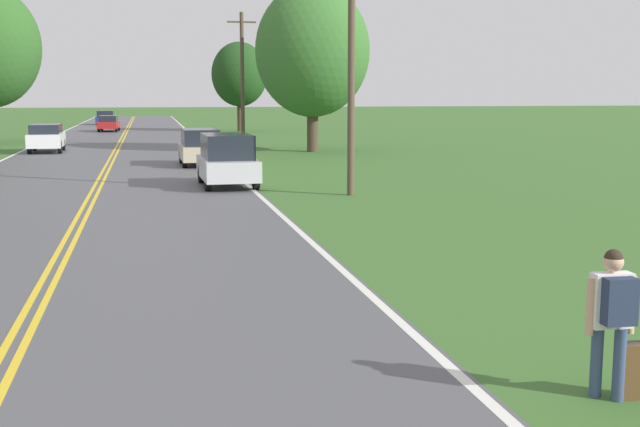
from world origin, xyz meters
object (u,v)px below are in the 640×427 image
(car_white_suv_receding, at_px, (46,137))
(car_dark_blue_hatchback_horizon, at_px, (106,117))
(car_champagne_van_mid_far, at_px, (200,146))
(car_red_sedan_distant, at_px, (109,123))
(hitchhiker_person, at_px, (613,309))
(tree_behind_sign, at_px, (312,51))
(tree_mid_treeline, at_px, (239,74))
(car_silver_suv_mid_near, at_px, (227,159))
(suitcase, at_px, (633,372))

(car_white_suv_receding, height_order, car_dark_blue_hatchback_horizon, car_white_suv_receding)
(car_champagne_van_mid_far, bearing_deg, car_red_sedan_distant, -171.87)
(hitchhiker_person, relative_size, car_dark_blue_hatchback_horizon, 0.40)
(hitchhiker_person, xyz_separation_m, car_dark_blue_hatchback_horizon, (-9.33, 83.69, -0.23))
(tree_behind_sign, xyz_separation_m, car_champagne_van_mid_far, (-7.06, -7.77, -4.93))
(car_white_suv_receding, bearing_deg, tree_behind_sign, -101.42)
(tree_mid_treeline, distance_m, car_champagne_van_mid_far, 34.94)
(car_white_suv_receding, relative_size, car_dark_blue_hatchback_horizon, 0.98)
(hitchhiker_person, distance_m, tree_mid_treeline, 65.19)
(car_silver_suv_mid_near, bearing_deg, car_champagne_van_mid_far, -178.74)
(car_white_suv_receding, bearing_deg, car_dark_blue_hatchback_horizon, -3.07)
(suitcase, relative_size, car_red_sedan_distant, 0.15)
(suitcase, distance_m, tree_behind_sign, 39.21)
(tree_behind_sign, relative_size, car_dark_blue_hatchback_horizon, 2.28)
(suitcase, relative_size, car_white_suv_receding, 0.16)
(suitcase, bearing_deg, car_red_sedan_distant, 10.03)
(hitchhiker_person, xyz_separation_m, car_white_suv_receding, (-10.69, 41.30, -0.16))
(tree_behind_sign, bearing_deg, tree_mid_treeline, 92.73)
(car_champagne_van_mid_far, bearing_deg, hitchhiker_person, 3.71)
(hitchhiker_person, xyz_separation_m, car_red_sedan_distant, (-8.31, 67.13, -0.29))
(car_red_sedan_distant, bearing_deg, car_white_suv_receding, 177.37)
(tree_behind_sign, relative_size, car_red_sedan_distant, 2.20)
(tree_mid_treeline, relative_size, car_champagne_van_mid_far, 1.97)
(tree_behind_sign, height_order, car_red_sedan_distant, tree_behind_sign)
(suitcase, height_order, car_champagne_van_mid_far, car_champagne_van_mid_far)
(car_white_suv_receding, bearing_deg, suitcase, -166.35)
(car_silver_suv_mid_near, bearing_deg, tree_mid_treeline, 171.63)
(car_silver_suv_mid_near, bearing_deg, suitcase, 5.02)
(car_dark_blue_hatchback_horizon, bearing_deg, hitchhiker_person, -172.51)
(car_silver_suv_mid_near, bearing_deg, tree_behind_sign, 157.14)
(suitcase, xyz_separation_m, car_red_sedan_distant, (-8.59, 67.15, 0.44))
(tree_mid_treeline, bearing_deg, car_dark_blue_hatchback_horizon, 124.03)
(tree_behind_sign, xyz_separation_m, tree_mid_treeline, (-1.26, 26.42, -0.75))
(car_red_sedan_distant, bearing_deg, car_champagne_van_mid_far, -168.27)
(car_white_suv_receding, bearing_deg, hitchhiker_person, -166.71)
(car_dark_blue_hatchback_horizon, bearing_deg, car_red_sedan_distant, -175.33)
(hitchhiker_person, bearing_deg, car_dark_blue_hatchback_horizon, 9.11)
(car_champagne_van_mid_far, bearing_deg, car_white_suv_receding, -143.03)
(suitcase, relative_size, tree_behind_sign, 0.07)
(hitchhiker_person, xyz_separation_m, car_champagne_van_mid_far, (-2.50, 30.79, -0.15))
(suitcase, relative_size, car_silver_suv_mid_near, 0.16)
(tree_mid_treeline, xyz_separation_m, car_silver_suv_mid_near, (-5.40, -43.24, -4.08))
(car_silver_suv_mid_near, bearing_deg, hitchhiker_person, 4.29)
(car_dark_blue_hatchback_horizon, bearing_deg, suitcase, -172.32)
(car_silver_suv_mid_near, distance_m, car_red_sedan_distant, 45.81)
(suitcase, xyz_separation_m, car_silver_suv_mid_near, (-2.39, 21.77, 0.68))
(hitchhiker_person, xyz_separation_m, suitcase, (0.28, -0.03, -0.73))
(suitcase, height_order, tree_behind_sign, tree_behind_sign)
(tree_behind_sign, relative_size, tree_mid_treeline, 1.21)
(tree_behind_sign, bearing_deg, car_red_sedan_distant, 114.24)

